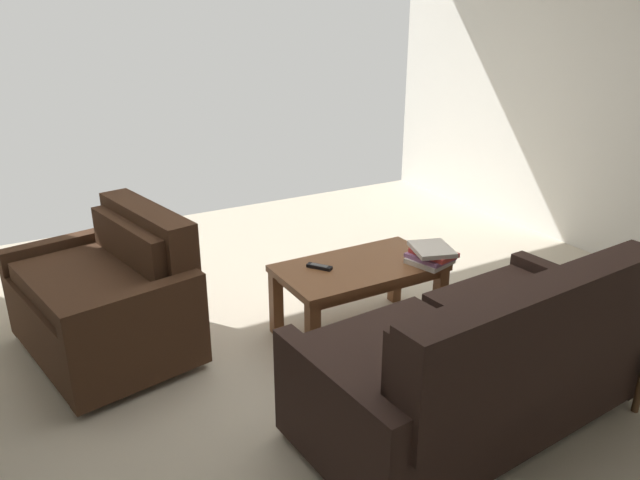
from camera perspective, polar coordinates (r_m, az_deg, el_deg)
The scene contains 6 objects.
ground_plane at distance 3.77m, azimuth 2.62°, elevation -10.26°, with size 5.38×5.91×0.01m, color beige.
sofa_main at distance 3.03m, azimuth 15.13°, elevation -11.08°, with size 1.79×0.98×0.90m.
loveseat_near at distance 3.77m, azimuth -19.32°, elevation -4.99°, with size 1.00×1.25×0.86m.
coffee_table at distance 3.77m, azimuth 3.73°, elevation -3.41°, with size 1.02×0.57×0.47m.
book_stack at distance 3.79m, azimuth 10.54°, elevation -1.39°, with size 0.31×0.34×0.11m.
tv_remote at distance 3.67m, azimuth -0.06°, elevation -2.56°, with size 0.13×0.16×0.02m.
Camera 1 is at (1.73, 2.71, 1.96)m, focal length 33.65 mm.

